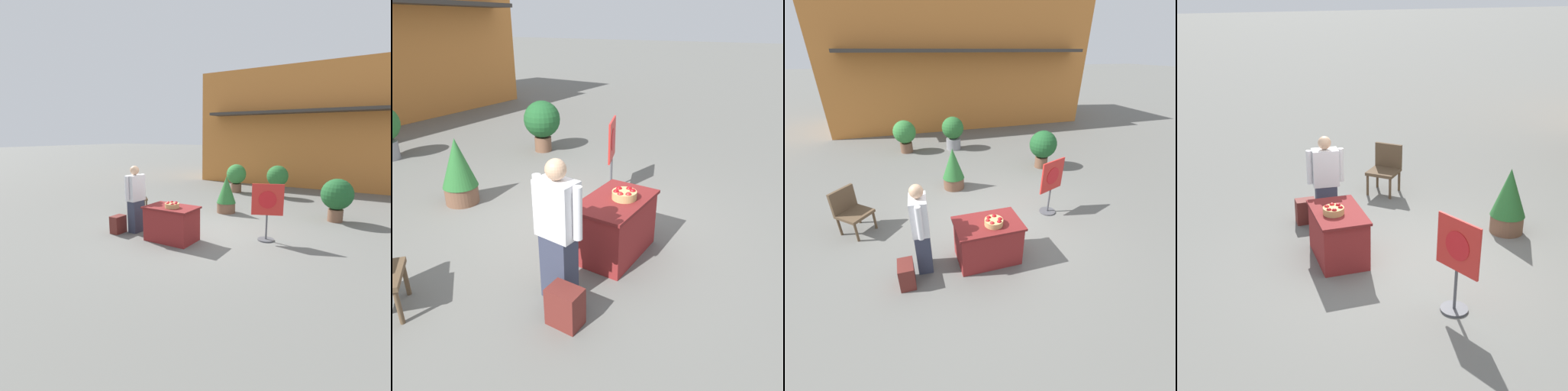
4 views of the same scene
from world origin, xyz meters
The scene contains 8 objects.
ground_plane centered at (0.00, 0.00, 0.00)m, with size 120.00×120.00×0.00m, color slate.
display_table centered at (-0.38, -0.89, 0.39)m, with size 1.13×0.72×0.77m.
apple_basket centered at (-0.30, -0.97, 0.83)m, with size 0.31×0.31×0.13m.
person_visitor centered at (-1.47, -0.81, 0.81)m, with size 0.29×0.61×1.60m.
backpack centered at (-1.79, -1.11, 0.21)m, with size 0.24×0.34×0.42m.
poster_board centered at (1.43, 0.16, 0.72)m, with size 0.65×0.36×1.27m.
potted_plant_near_right centered at (-0.39, 1.99, 0.57)m, with size 0.58×0.58×1.11m.
potted_plant_far_right centered at (2.57, 2.61, 0.70)m, with size 0.83×0.83×1.17m.
Camera 2 is at (-4.17, -2.88, 2.76)m, focal length 35.00 mm.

